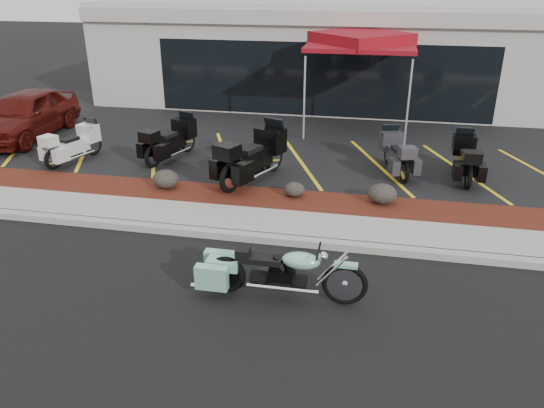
% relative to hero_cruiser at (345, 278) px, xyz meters
% --- Properties ---
extents(ground, '(90.00, 90.00, 0.00)m').
position_rel_hero_cruiser_xyz_m(ground, '(-1.74, 1.03, -0.50)').
color(ground, black).
rests_on(ground, ground).
extents(curb, '(24.00, 0.25, 0.15)m').
position_rel_hero_cruiser_xyz_m(curb, '(-1.74, 1.93, -0.43)').
color(curb, gray).
rests_on(curb, ground).
extents(sidewalk, '(24.00, 1.20, 0.15)m').
position_rel_hero_cruiser_xyz_m(sidewalk, '(-1.74, 2.63, -0.43)').
color(sidewalk, gray).
rests_on(sidewalk, ground).
extents(mulch_bed, '(24.00, 1.20, 0.16)m').
position_rel_hero_cruiser_xyz_m(mulch_bed, '(-1.74, 3.83, -0.42)').
color(mulch_bed, '#34110B').
rests_on(mulch_bed, ground).
extents(upper_lot, '(26.00, 9.60, 0.15)m').
position_rel_hero_cruiser_xyz_m(upper_lot, '(-1.74, 9.23, -0.43)').
color(upper_lot, black).
rests_on(upper_lot, ground).
extents(dealership_building, '(18.00, 8.16, 4.00)m').
position_rel_hero_cruiser_xyz_m(dealership_building, '(-1.74, 15.49, 1.50)').
color(dealership_building, '#A29C92').
rests_on(dealership_building, ground).
extents(boulder_left, '(0.65, 0.54, 0.46)m').
position_rel_hero_cruiser_xyz_m(boulder_left, '(-4.67, 3.92, -0.11)').
color(boulder_left, black).
rests_on(boulder_left, mulch_bed).
extents(boulder_mid, '(0.50, 0.41, 0.35)m').
position_rel_hero_cruiser_xyz_m(boulder_mid, '(-1.48, 4.01, -0.17)').
color(boulder_mid, black).
rests_on(boulder_mid, mulch_bed).
extents(boulder_right, '(0.66, 0.55, 0.47)m').
position_rel_hero_cruiser_xyz_m(boulder_right, '(0.57, 4.01, -0.11)').
color(boulder_right, black).
rests_on(boulder_right, mulch_bed).
extents(hero_cruiser, '(2.86, 0.73, 1.01)m').
position_rel_hero_cruiser_xyz_m(hero_cruiser, '(0.00, 0.00, 0.00)').
color(hero_cruiser, '#80C7A4').
rests_on(hero_cruiser, ground).
extents(touring_white, '(1.31, 2.08, 1.13)m').
position_rel_hero_cruiser_xyz_m(touring_white, '(-7.70, 5.95, 0.21)').
color(touring_white, silver).
rests_on(touring_white, upper_lot).
extents(touring_black_front, '(1.42, 2.28, 1.24)m').
position_rel_hero_cruiser_xyz_m(touring_black_front, '(-5.10, 6.75, 0.27)').
color(touring_black_front, black).
rests_on(touring_black_front, upper_lot).
extents(touring_black_mid, '(1.89, 2.70, 1.47)m').
position_rel_hero_cruiser_xyz_m(touring_black_mid, '(-2.30, 5.65, 0.38)').
color(touring_black_mid, black).
rests_on(touring_black_mid, upper_lot).
extents(touring_grey, '(1.27, 2.10, 1.15)m').
position_rel_hero_cruiser_xyz_m(touring_grey, '(0.71, 6.82, 0.22)').
color(touring_grey, '#333238').
rests_on(touring_grey, upper_lot).
extents(touring_black_rear, '(0.77, 2.02, 1.17)m').
position_rel_hero_cruiser_xyz_m(touring_black_rear, '(2.63, 6.78, 0.23)').
color(touring_black_rear, black).
rests_on(touring_black_rear, upper_lot).
extents(parked_car, '(1.92, 4.44, 1.49)m').
position_rel_hero_cruiser_xyz_m(parked_car, '(-10.67, 7.20, 0.39)').
color(parked_car, '#470D0A').
rests_on(parked_car, upper_lot).
extents(traffic_cone, '(0.41, 0.41, 0.41)m').
position_rel_hero_cruiser_xyz_m(traffic_cone, '(-3.12, 8.69, -0.15)').
color(traffic_cone, '#FB4208').
rests_on(traffic_cone, upper_lot).
extents(popup_canopy, '(3.62, 3.62, 3.14)m').
position_rel_hero_cruiser_xyz_m(popup_canopy, '(-0.37, 10.30, 2.50)').
color(popup_canopy, silver).
rests_on(popup_canopy, upper_lot).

